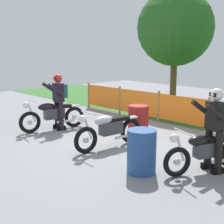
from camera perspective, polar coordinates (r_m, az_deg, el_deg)
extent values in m
cube|color=gray|center=(8.53, 2.46, -5.40)|extent=(24.00, 24.00, 0.02)
cube|color=#386B2D|center=(12.51, 18.90, -0.56)|extent=(24.00, 5.01, 0.01)
cylinder|color=#997547|center=(13.50, -4.20, 3.09)|extent=(0.08, 0.08, 1.05)
cylinder|color=#997547|center=(12.11, 1.39, 2.17)|extent=(0.08, 0.08, 1.05)
cylinder|color=#997547|center=(10.86, 8.33, 1.00)|extent=(0.08, 0.08, 1.05)
cylinder|color=#997547|center=(9.81, 16.90, -0.46)|extent=(0.08, 0.08, 1.05)
cube|color=orange|center=(12.79, -1.56, 2.75)|extent=(1.80, 0.02, 0.85)
cube|color=orange|center=(11.46, 4.67, 1.72)|extent=(1.80, 0.02, 0.85)
cube|color=orange|center=(10.30, 12.40, 0.42)|extent=(1.80, 0.02, 0.85)
cylinder|color=brown|center=(14.07, 10.93, 5.57)|extent=(0.28, 0.28, 2.19)
sphere|color=#286023|center=(14.04, 11.28, 14.60)|extent=(3.20, 3.20, 3.20)
torus|color=black|center=(9.59, -14.51, -1.81)|extent=(0.23, 0.66, 0.65)
cylinder|color=silver|center=(9.59, -14.51, -1.81)|extent=(0.09, 0.15, 0.14)
torus|color=black|center=(10.10, -6.79, -0.88)|extent=(0.23, 0.66, 0.65)
cylinder|color=silver|center=(10.10, -6.79, -0.88)|extent=(0.09, 0.15, 0.14)
cube|color=#38383D|center=(9.80, -10.31, -0.26)|extent=(0.35, 0.65, 0.33)
ellipsoid|color=black|center=(9.68, -11.64, 0.90)|extent=(0.34, 0.57, 0.22)
cube|color=black|center=(9.86, -8.98, 1.00)|extent=(0.33, 0.60, 0.10)
cube|color=silver|center=(10.03, -6.84, 1.11)|extent=(0.23, 0.39, 0.04)
cylinder|color=silver|center=(9.55, -14.25, -0.04)|extent=(0.10, 0.24, 0.58)
sphere|color=white|center=(9.46, -15.25, 1.25)|extent=(0.21, 0.21, 0.18)
cylinder|color=silver|center=(9.50, -14.11, 2.03)|extent=(0.61, 0.15, 0.03)
cylinder|color=silver|center=(9.84, -8.30, -1.63)|extent=(0.18, 0.56, 0.07)
torus|color=black|center=(7.54, -4.72, -5.03)|extent=(0.16, 0.65, 0.65)
cylinder|color=silver|center=(7.54, -4.72, -5.03)|extent=(0.07, 0.15, 0.14)
torus|color=black|center=(8.38, 3.34, -3.34)|extent=(0.16, 0.65, 0.65)
cylinder|color=silver|center=(8.38, 3.34, -3.34)|extent=(0.07, 0.15, 0.14)
cube|color=#38383D|center=(7.93, -0.19, -2.83)|extent=(0.29, 0.62, 0.32)
ellipsoid|color=#B7B7C1|center=(7.74, -1.54, -1.49)|extent=(0.28, 0.54, 0.22)
cube|color=black|center=(8.04, 1.22, -1.22)|extent=(0.26, 0.58, 0.10)
cube|color=silver|center=(8.30, 3.36, -0.98)|extent=(0.19, 0.37, 0.04)
cylinder|color=silver|center=(7.50, -4.37, -2.80)|extent=(0.07, 0.24, 0.58)
sphere|color=white|center=(7.36, -5.43, -1.23)|extent=(0.19, 0.19, 0.18)
cylinder|color=silver|center=(7.44, -4.15, -0.19)|extent=(0.61, 0.08, 0.03)
cylinder|color=silver|center=(8.07, 2.13, -4.39)|extent=(0.11, 0.56, 0.07)
torus|color=black|center=(6.31, 11.58, -8.75)|extent=(0.32, 0.60, 0.60)
cylinder|color=silver|center=(6.31, 11.58, -8.75)|extent=(0.10, 0.14, 0.13)
cube|color=#38383D|center=(6.65, 16.78, -6.42)|extent=(0.42, 0.61, 0.30)
ellipsoid|color=black|center=(6.46, 15.37, -4.94)|extent=(0.39, 0.54, 0.21)
cube|color=black|center=(6.74, 18.44, -4.70)|extent=(0.38, 0.56, 0.09)
cylinder|color=silver|center=(6.25, 12.12, -6.32)|extent=(0.13, 0.22, 0.53)
sphere|color=white|center=(6.11, 11.02, -4.58)|extent=(0.22, 0.22, 0.17)
cylinder|color=silver|center=(6.18, 12.53, -3.46)|extent=(0.54, 0.23, 0.03)
cylinder|color=silver|center=(6.80, 19.25, -8.22)|extent=(0.25, 0.50, 0.07)
cylinder|color=black|center=(9.73, -9.11, -0.78)|extent=(0.18, 0.18, 0.86)
cube|color=black|center=(9.81, -9.04, -2.89)|extent=(0.16, 0.28, 0.12)
cylinder|color=black|center=(10.02, -9.83, -0.45)|extent=(0.18, 0.18, 0.86)
cube|color=black|center=(10.10, -9.76, -2.51)|extent=(0.16, 0.28, 0.12)
cube|color=black|center=(9.75, -9.61, 3.47)|extent=(0.40, 0.30, 0.56)
cylinder|color=black|center=(9.47, -10.13, 3.98)|extent=(0.19, 0.49, 0.38)
cylinder|color=black|center=(9.88, -11.09, 4.23)|extent=(0.19, 0.49, 0.38)
sphere|color=red|center=(9.71, -9.69, 5.96)|extent=(0.29, 0.29, 0.25)
cube|color=black|center=(9.67, -10.24, 5.92)|extent=(0.18, 0.06, 0.08)
cube|color=#194C47|center=(9.81, -8.70, 3.78)|extent=(0.31, 0.21, 0.40)
cylinder|color=black|center=(6.63, 18.58, -6.94)|extent=(0.19, 0.19, 0.86)
cube|color=black|center=(6.75, 18.38, -9.93)|extent=(0.20, 0.28, 0.12)
cylinder|color=black|center=(6.86, 16.87, -6.22)|extent=(0.19, 0.19, 0.86)
cube|color=black|center=(6.98, 16.69, -9.12)|extent=(0.20, 0.28, 0.12)
cube|color=black|center=(6.57, 18.07, -0.66)|extent=(0.42, 0.35, 0.56)
cylinder|color=black|center=(6.27, 18.14, -0.07)|extent=(0.27, 0.49, 0.38)
cylinder|color=black|center=(6.60, 15.73, 0.63)|extent=(0.27, 0.49, 0.38)
sphere|color=white|center=(6.50, 18.30, 3.01)|extent=(0.32, 0.32, 0.25)
cube|color=black|center=(6.44, 17.61, 2.98)|extent=(0.18, 0.09, 0.08)
cube|color=#1E232D|center=(6.67, 19.23, -0.21)|extent=(0.32, 0.25, 0.40)
cylinder|color=maroon|center=(9.00, 4.72, -1.59)|extent=(0.58, 0.58, 0.88)
cylinder|color=navy|center=(6.37, 5.32, -7.04)|extent=(0.58, 0.58, 0.88)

